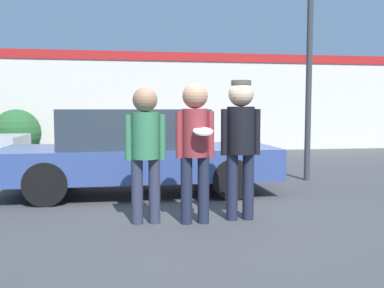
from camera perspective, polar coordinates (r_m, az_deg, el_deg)
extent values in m
plane|color=#3F3F42|center=(5.90, 0.09, -9.70)|extent=(56.00, 56.00, 0.00)
cube|color=silver|center=(14.88, -5.63, 5.58)|extent=(24.00, 0.18, 3.42)
cube|color=#B21E1E|center=(14.88, -5.65, 11.60)|extent=(24.00, 0.04, 0.30)
cylinder|color=#2D3347|center=(5.53, -7.32, -6.29)|extent=(0.15, 0.15, 0.84)
cylinder|color=#2D3347|center=(5.54, -5.03, -6.25)|extent=(0.15, 0.15, 0.84)
cylinder|color=#33724C|center=(5.44, -6.24, 1.13)|extent=(0.35, 0.35, 0.59)
cylinder|color=#33724C|center=(5.44, -8.48, 0.88)|extent=(0.09, 0.09, 0.57)
cylinder|color=#33724C|center=(5.46, -4.01, 0.93)|extent=(0.09, 0.09, 0.57)
sphere|color=#8C664C|center=(5.44, -6.28, 5.89)|extent=(0.31, 0.31, 0.31)
cylinder|color=#1E2338|center=(5.48, -0.74, -6.20)|extent=(0.15, 0.15, 0.86)
cylinder|color=#1E2338|center=(5.52, 1.53, -6.13)|extent=(0.15, 0.15, 0.86)
cylinder|color=maroon|center=(5.41, 0.40, 1.50)|extent=(0.32, 0.32, 0.61)
cylinder|color=maroon|center=(5.38, -1.71, 1.26)|extent=(0.09, 0.09, 0.59)
cylinder|color=maroon|center=(5.45, 2.49, 1.30)|extent=(0.09, 0.09, 0.59)
sphere|color=tan|center=(5.41, 0.41, 6.44)|extent=(0.32, 0.32, 0.32)
cylinder|color=silver|center=(5.19, 1.49, 1.70)|extent=(0.24, 0.24, 0.10)
cylinder|color=#1E2338|center=(5.69, 5.37, -5.75)|extent=(0.15, 0.15, 0.88)
cylinder|color=#1E2338|center=(5.75, 7.50, -5.66)|extent=(0.15, 0.15, 0.88)
cylinder|color=black|center=(5.63, 6.51, 1.81)|extent=(0.36, 0.36, 0.62)
cylinder|color=black|center=(5.58, 4.33, 1.58)|extent=(0.09, 0.09, 0.60)
cylinder|color=black|center=(5.70, 8.65, 1.61)|extent=(0.09, 0.09, 0.60)
sphere|color=#DBB28E|center=(5.63, 6.56, 6.64)|extent=(0.33, 0.33, 0.33)
cylinder|color=#4C4742|center=(5.64, 6.57, 8.11)|extent=(0.26, 0.26, 0.06)
cube|color=#334784|center=(7.53, -6.99, -2.37)|extent=(4.68, 1.80, 0.52)
cube|color=#28333D|center=(7.48, -7.75, 2.10)|extent=(2.43, 1.55, 0.65)
cylinder|color=black|center=(8.52, 2.62, -2.95)|extent=(0.67, 0.22, 0.67)
cylinder|color=black|center=(6.98, 5.31, -4.66)|extent=(0.67, 0.22, 0.67)
cylinder|color=black|center=(8.43, -17.09, -3.24)|extent=(0.67, 0.22, 0.67)
cylinder|color=black|center=(6.86, -18.94, -5.05)|extent=(0.67, 0.22, 0.67)
cylinder|color=#38383D|center=(9.17, 15.40, 12.25)|extent=(0.12, 0.12, 5.40)
sphere|color=#285B2D|center=(14.32, -22.34, 1.38)|extent=(1.47, 1.47, 1.47)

